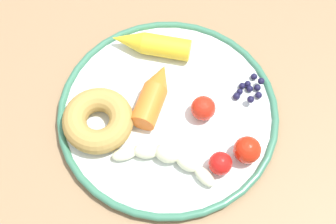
% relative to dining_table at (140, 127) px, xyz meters
% --- Properties ---
extents(ground_plane, '(6.00, 6.00, 0.00)m').
position_rel_dining_table_xyz_m(ground_plane, '(0.00, 0.00, -0.66)').
color(ground_plane, '#585348').
extents(dining_table, '(1.21, 0.82, 0.75)m').
position_rel_dining_table_xyz_m(dining_table, '(0.00, 0.00, 0.00)').
color(dining_table, '#91704D').
rests_on(dining_table, ground_plane).
extents(plate, '(0.36, 0.36, 0.02)m').
position_rel_dining_table_xyz_m(plate, '(-0.05, -0.01, 0.10)').
color(plate, silver).
rests_on(plate, dining_table).
extents(banana, '(0.17, 0.07, 0.03)m').
position_rel_dining_table_xyz_m(banana, '(-0.09, 0.07, 0.11)').
color(banana, beige).
rests_on(banana, plate).
extents(carrot_orange, '(0.06, 0.12, 0.04)m').
position_rel_dining_table_xyz_m(carrot_orange, '(-0.02, -0.01, 0.12)').
color(carrot_orange, orange).
rests_on(carrot_orange, plate).
extents(carrot_yellow, '(0.14, 0.07, 0.04)m').
position_rel_dining_table_xyz_m(carrot_yellow, '(0.03, -0.10, 0.12)').
color(carrot_yellow, yellow).
rests_on(carrot_yellow, plate).
extents(donut, '(0.14, 0.14, 0.04)m').
position_rel_dining_table_xyz_m(donut, '(0.03, 0.07, 0.12)').
color(donut, '#B28E45').
rests_on(donut, plate).
extents(blueberry_pile, '(0.04, 0.06, 0.02)m').
position_rel_dining_table_xyz_m(blueberry_pile, '(-0.15, -0.10, 0.11)').
color(blueberry_pile, '#191638').
rests_on(blueberry_pile, plate).
extents(tomato_near, '(0.04, 0.04, 0.04)m').
position_rel_dining_table_xyz_m(tomato_near, '(-0.19, 0.01, 0.12)').
color(tomato_near, red).
rests_on(tomato_near, plate).
extents(tomato_mid, '(0.04, 0.04, 0.04)m').
position_rel_dining_table_xyz_m(tomato_mid, '(-0.17, 0.04, 0.12)').
color(tomato_mid, red).
rests_on(tomato_mid, plate).
extents(tomato_far, '(0.04, 0.04, 0.04)m').
position_rel_dining_table_xyz_m(tomato_far, '(-0.11, -0.03, 0.12)').
color(tomato_far, red).
rests_on(tomato_far, plate).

